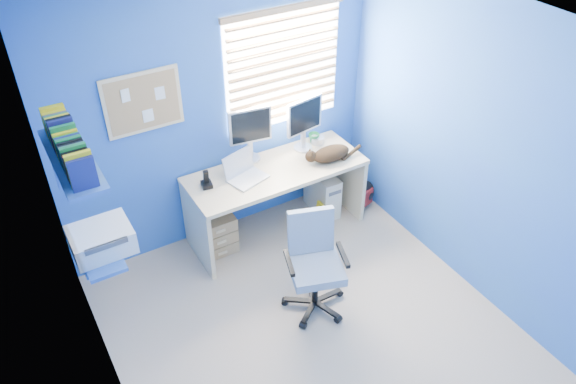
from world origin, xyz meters
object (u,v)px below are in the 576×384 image
desk (276,201)px  laptop (247,169)px  tower_pc (322,192)px  office_chair (314,275)px  cat (331,154)px

desk → laptop: size_ratio=5.08×
tower_pc → office_chair: office_chair is taller
laptop → cat: size_ratio=0.86×
tower_pc → office_chair: size_ratio=0.51×
desk → tower_pc: size_ratio=3.72×
laptop → office_chair: laptop is taller
desk → cat: size_ratio=4.37×
office_chair → tower_pc: bearing=53.6°
office_chair → laptop: bearing=95.8°
laptop → tower_pc: size_ratio=0.73×
tower_pc → desk: bearing=-172.3°
laptop → cat: (0.82, -0.11, -0.04)m
laptop → tower_pc: bearing=-12.0°
laptop → cat: 0.83m
desk → laptop: laptop is taller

